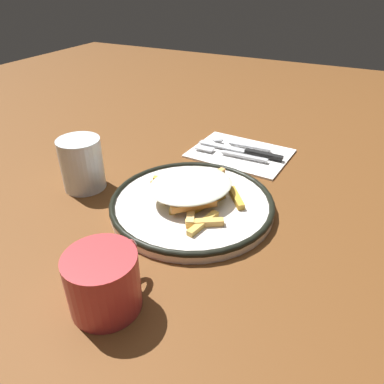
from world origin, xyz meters
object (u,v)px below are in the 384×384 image
(knife, at_px, (247,151))
(water_glass, at_px, (82,164))
(plate, at_px, (192,203))
(napkin, at_px, (239,152))
(spoon, at_px, (230,142))
(coffee_mug, at_px, (102,281))
(fork, at_px, (230,153))
(fries_heap, at_px, (192,189))

(knife, xyz_separation_m, water_glass, (-0.28, 0.25, 0.04))
(plate, bearing_deg, napkin, 0.44)
(plate, relative_size, spoon, 1.97)
(spoon, height_order, water_glass, water_glass)
(napkin, xyz_separation_m, coffee_mug, (-0.51, 0.00, 0.04))
(plate, bearing_deg, fork, 3.55)
(fries_heap, xyz_separation_m, knife, (0.25, -0.02, -0.03))
(fork, bearing_deg, coffee_mug, -178.61)
(knife, bearing_deg, fries_heap, 175.12)
(plate, relative_size, fork, 1.71)
(napkin, height_order, coffee_mug, coffee_mug)
(plate, height_order, knife, plate)
(fries_heap, bearing_deg, spoon, 6.75)
(water_glass, bearing_deg, plate, -83.53)
(spoon, relative_size, coffee_mug, 1.27)
(plate, relative_size, fries_heap, 1.35)
(fork, xyz_separation_m, knife, (0.03, -0.03, 0.00))
(spoon, xyz_separation_m, coffee_mug, (-0.53, -0.03, 0.03))
(napkin, bearing_deg, plate, -179.56)
(napkin, relative_size, water_glass, 2.15)
(fries_heap, relative_size, spoon, 1.46)
(fries_heap, xyz_separation_m, water_glass, (-0.03, 0.22, 0.01))
(plate, distance_m, knife, 0.26)
(coffee_mug, bearing_deg, plate, -0.58)
(knife, relative_size, water_glass, 2.03)
(fork, bearing_deg, water_glass, 139.78)
(napkin, distance_m, fork, 0.03)
(plate, height_order, fork, plate)
(fries_heap, xyz_separation_m, napkin, (0.25, -0.00, -0.03))
(fork, xyz_separation_m, spoon, (0.05, 0.02, 0.00))
(plate, xyz_separation_m, napkin, (0.26, 0.00, -0.01))
(fork, bearing_deg, fries_heap, -177.43)
(knife, relative_size, spoon, 1.38)
(plate, bearing_deg, knife, -3.79)
(knife, height_order, water_glass, water_glass)
(napkin, relative_size, fork, 1.27)
(plate, xyz_separation_m, fork, (0.23, 0.01, -0.00))
(fries_heap, relative_size, water_glass, 2.15)
(plate, relative_size, knife, 1.43)
(fries_heap, distance_m, napkin, 0.25)
(napkin, height_order, spoon, spoon)
(fries_heap, bearing_deg, plate, -151.02)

